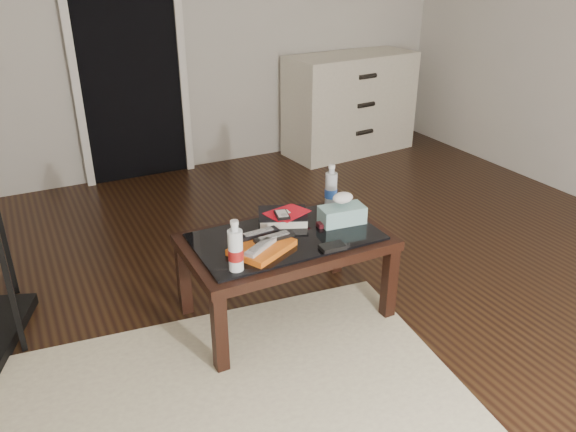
# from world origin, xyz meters

# --- Properties ---
(ground) EXTENTS (5.00, 5.00, 0.00)m
(ground) POSITION_xyz_m (0.00, 0.00, 0.00)
(ground) COLOR black
(ground) RESTS_ON ground
(doorway) EXTENTS (0.90, 0.08, 2.07)m
(doorway) POSITION_xyz_m (-0.40, 2.47, 1.02)
(doorway) COLOR black
(doorway) RESTS_ON ground
(coffee_table) EXTENTS (1.00, 0.60, 0.46)m
(coffee_table) POSITION_xyz_m (-0.22, 0.11, 0.40)
(coffee_table) COLOR black
(coffee_table) RESTS_ON ground
(rug) EXTENTS (2.16, 1.72, 0.01)m
(rug) POSITION_xyz_m (-0.75, -0.46, 0.01)
(rug) COLOR beige
(rug) RESTS_ON ground
(dresser) EXTENTS (1.24, 0.61, 0.90)m
(dresser) POSITION_xyz_m (1.52, 2.23, 0.45)
(dresser) COLOR silver
(dresser) RESTS_ON ground
(magazines) EXTENTS (0.34, 0.31, 0.03)m
(magazines) POSITION_xyz_m (-0.38, 0.03, 0.48)
(magazines) COLOR #DA5F14
(magazines) RESTS_ON coffee_table
(remote_silver) EXTENTS (0.20, 0.15, 0.02)m
(remote_silver) POSITION_xyz_m (-0.40, -0.00, 0.50)
(remote_silver) COLOR #A5A5AA
(remote_silver) RESTS_ON magazines
(remote_black_front) EXTENTS (0.20, 0.06, 0.02)m
(remote_black_front) POSITION_xyz_m (-0.31, 0.05, 0.50)
(remote_black_front) COLOR black
(remote_black_front) RESTS_ON magazines
(remote_black_back) EXTENTS (0.20, 0.07, 0.02)m
(remote_black_back) POSITION_xyz_m (-0.36, 0.12, 0.50)
(remote_black_back) COLOR black
(remote_black_back) RESTS_ON magazines
(textbook) EXTENTS (0.31, 0.28, 0.05)m
(textbook) POSITION_xyz_m (-0.16, 0.27, 0.48)
(textbook) COLOR black
(textbook) RESTS_ON coffee_table
(dvd_mailers) EXTENTS (0.21, 0.17, 0.01)m
(dvd_mailers) POSITION_xyz_m (-0.15, 0.26, 0.51)
(dvd_mailers) COLOR red
(dvd_mailers) RESTS_ON textbook
(ipod) EXTENTS (0.09, 0.12, 0.02)m
(ipod) POSITION_xyz_m (-0.18, 0.22, 0.52)
(ipod) COLOR black
(ipod) RESTS_ON dvd_mailers
(flip_phone) EXTENTS (0.09, 0.06, 0.02)m
(flip_phone) POSITION_xyz_m (0.01, 0.11, 0.47)
(flip_phone) COLOR black
(flip_phone) RESTS_ON coffee_table
(wallet) EXTENTS (0.12, 0.08, 0.02)m
(wallet) POSITION_xyz_m (-0.08, -0.11, 0.47)
(wallet) COLOR black
(wallet) RESTS_ON coffee_table
(water_bottle_left) EXTENTS (0.07, 0.07, 0.24)m
(water_bottle_left) POSITION_xyz_m (-0.56, -0.08, 0.58)
(water_bottle_left) COLOR white
(water_bottle_left) RESTS_ON coffee_table
(water_bottle_right) EXTENTS (0.08, 0.08, 0.24)m
(water_bottle_right) POSITION_xyz_m (0.17, 0.32, 0.58)
(water_bottle_right) COLOR #B8BDC3
(water_bottle_right) RESTS_ON coffee_table
(tissue_box) EXTENTS (0.24, 0.15, 0.09)m
(tissue_box) POSITION_xyz_m (0.11, 0.11, 0.51)
(tissue_box) COLOR teal
(tissue_box) RESTS_ON coffee_table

